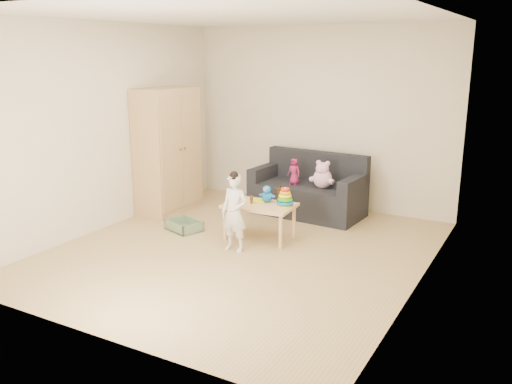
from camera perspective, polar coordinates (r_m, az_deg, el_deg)
The scene contains 13 objects.
room at distance 5.98m, azimuth -1.59°, elevation 5.57°, with size 4.50×4.50×4.50m.
wardrobe at distance 7.77m, azimuth -9.27°, elevation 4.32°, with size 0.49×0.97×1.75m, color tan.
sofa at distance 7.65m, azimuth 5.39°, elevation -0.78°, with size 1.54×0.77×0.43m, color black.
play_table at distance 6.62m, azimuth 0.38°, elevation -3.12°, with size 0.84×0.53×0.44m, color #D5B875.
storage_bin at distance 7.04m, azimuth -7.57°, elevation -3.51°, with size 0.43×0.32×0.13m, color #637E5B, non-canonical shape.
toddler at distance 6.18m, azimuth -2.28°, elevation -2.28°, with size 0.33×0.22×0.89m, color silver.
pink_bear at distance 7.40m, azimuth 7.03°, elevation 1.64°, with size 0.28×0.24×0.32m, color #F8B6D7, non-canonical shape.
doll at distance 7.55m, azimuth 4.02°, elevation 2.14°, with size 0.18×0.12×0.36m, color #A71F5A.
ring_stacker at distance 6.45m, azimuth 3.08°, elevation -0.74°, with size 0.20×0.20×0.23m.
brown_bottle at distance 6.63m, azimuth 2.50°, elevation -0.32°, with size 0.07×0.07×0.21m.
blue_plush at distance 6.63m, azimuth 1.18°, elevation -0.16°, with size 0.17×0.14×0.21m, color #1A7DEC, non-canonical shape.
wooden_figure at distance 6.57m, azimuth -0.48°, elevation -0.78°, with size 0.04×0.03×0.11m, color brown, non-canonical shape.
yellow_book at distance 6.69m, azimuth 0.15°, elevation -0.89°, with size 0.20×0.20×0.01m, color #DCEC18.
Camera 1 is at (3.01, -5.07, 2.24)m, focal length 38.00 mm.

